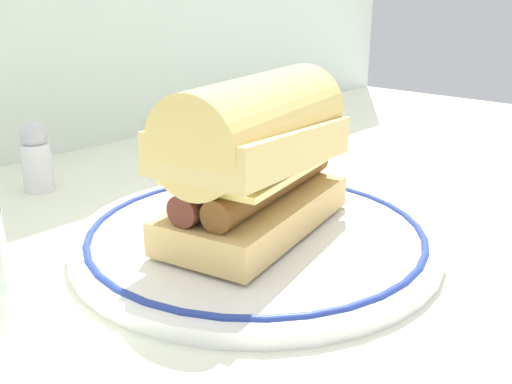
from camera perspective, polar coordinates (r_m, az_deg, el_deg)
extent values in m
plane|color=silver|center=(0.48, -1.17, -4.40)|extent=(1.50, 1.50, 0.00)
cylinder|color=white|center=(0.46, 0.00, -4.58)|extent=(0.29, 0.29, 0.01)
torus|color=navy|center=(0.46, 0.00, -3.89)|extent=(0.27, 0.27, 0.01)
cube|color=#E0B86D|center=(0.45, 0.00, -2.03)|extent=(0.19, 0.12, 0.03)
cylinder|color=brown|center=(0.44, 1.40, 0.69)|extent=(0.16, 0.06, 0.02)
cylinder|color=brown|center=(0.45, -1.36, 1.20)|extent=(0.16, 0.06, 0.02)
cube|color=#EAD67A|center=(0.44, 0.00, 2.71)|extent=(0.15, 0.11, 0.01)
cube|color=#DEBF74|center=(0.43, 0.00, 4.92)|extent=(0.19, 0.12, 0.04)
cylinder|color=#DCBC6A|center=(0.43, 0.00, 6.85)|extent=(0.18, 0.11, 0.07)
cylinder|color=white|center=(0.62, -21.03, 2.35)|extent=(0.03, 0.03, 0.05)
sphere|color=silver|center=(0.61, -21.40, 5.30)|extent=(0.03, 0.03, 0.03)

